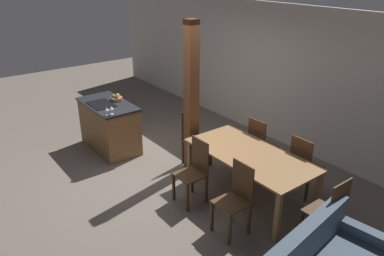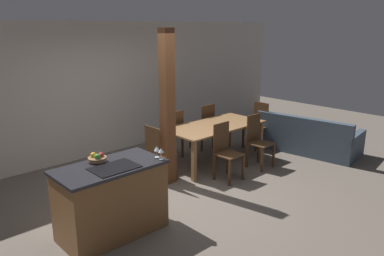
% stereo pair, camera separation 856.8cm
% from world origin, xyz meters
% --- Properties ---
extents(ground_plane, '(16.00, 16.00, 0.00)m').
position_xyz_m(ground_plane, '(0.00, 0.00, 0.00)').
color(ground_plane, '#665B51').
extents(wall_back, '(11.20, 0.08, 2.70)m').
position_xyz_m(wall_back, '(0.00, 2.57, 1.35)').
color(wall_back, beige).
rests_on(wall_back, ground_plane).
extents(kitchen_island, '(1.35, 0.72, 0.95)m').
position_xyz_m(kitchen_island, '(-1.32, -0.35, 0.47)').
color(kitchen_island, brown).
rests_on(kitchen_island, ground_plane).
extents(fruit_bowl, '(0.23, 0.23, 0.11)m').
position_xyz_m(fruit_bowl, '(-1.36, -0.14, 0.99)').
color(fruit_bowl, '#99704C').
rests_on(fruit_bowl, kitchen_island).
extents(wine_glass_near, '(0.07, 0.07, 0.15)m').
position_xyz_m(wine_glass_near, '(-0.72, -0.63, 1.06)').
color(wine_glass_near, silver).
rests_on(wine_glass_near, kitchen_island).
extents(wine_glass_middle, '(0.07, 0.07, 0.15)m').
position_xyz_m(wine_glass_middle, '(-0.72, -0.55, 1.06)').
color(wine_glass_middle, silver).
rests_on(wine_glass_middle, kitchen_island).
extents(dining_table, '(2.00, 0.98, 0.76)m').
position_xyz_m(dining_table, '(1.54, 0.58, 0.67)').
color(dining_table, olive).
rests_on(dining_table, ground_plane).
extents(dining_chair_near_left, '(0.40, 0.40, 1.00)m').
position_xyz_m(dining_chair_near_left, '(1.09, -0.13, 0.52)').
color(dining_chair_near_left, '#472D19').
rests_on(dining_chair_near_left, ground_plane).
extents(dining_chair_near_right, '(0.40, 0.40, 1.00)m').
position_xyz_m(dining_chair_near_right, '(1.99, -0.13, 0.52)').
color(dining_chair_near_right, '#472D19').
rests_on(dining_chair_near_right, ground_plane).
extents(dining_chair_far_left, '(0.40, 0.40, 1.00)m').
position_xyz_m(dining_chair_far_left, '(1.09, 1.29, 0.52)').
color(dining_chair_far_left, '#472D19').
rests_on(dining_chair_far_left, ground_plane).
extents(dining_chair_far_right, '(0.40, 0.40, 1.00)m').
position_xyz_m(dining_chair_far_right, '(1.99, 1.29, 0.52)').
color(dining_chair_far_right, '#472D19').
rests_on(dining_chair_far_right, ground_plane).
extents(dining_chair_head_end, '(0.40, 0.40, 1.00)m').
position_xyz_m(dining_chair_head_end, '(0.16, 0.58, 0.52)').
color(dining_chair_head_end, '#472D19').
rests_on(dining_chair_head_end, ground_plane).
extents(dining_chair_foot_end, '(0.40, 0.40, 1.00)m').
position_xyz_m(dining_chair_foot_end, '(2.92, 0.58, 0.52)').
color(dining_chair_foot_end, '#472D19').
rests_on(dining_chair_foot_end, ground_plane).
extents(couch, '(1.21, 2.14, 0.81)m').
position_xyz_m(couch, '(3.51, -0.33, 0.26)').
color(couch, '#3D4C5B').
rests_on(couch, ground_plane).
extents(timber_post, '(0.19, 0.19, 2.58)m').
position_xyz_m(timber_post, '(0.27, 0.44, 1.29)').
color(timber_post, brown).
rests_on(timber_post, ground_plane).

